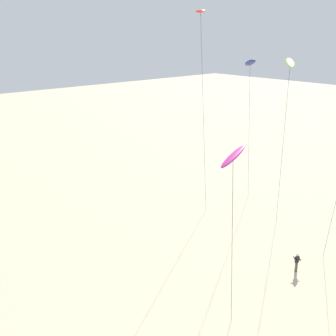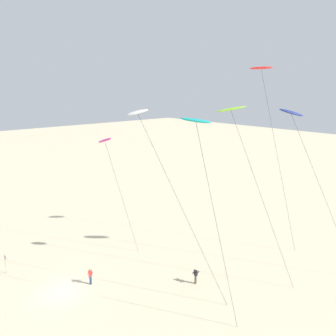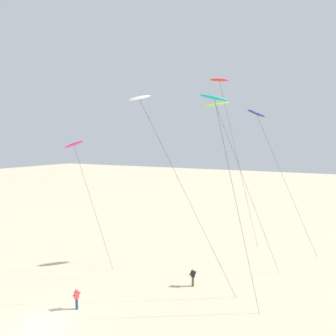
# 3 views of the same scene
# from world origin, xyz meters

# --- Properties ---
(ground_plane) EXTENTS (260.00, 260.00, 0.00)m
(ground_plane) POSITION_xyz_m (0.00, 0.00, 0.00)
(ground_plane) COLOR beige
(kite_magenta) EXTENTS (4.28, 2.41, 13.53)m
(kite_magenta) POSITION_xyz_m (-4.42, 8.00, 12.83)
(kite_magenta) COLOR #D8339E
(kite_magenta) RESTS_ON ground
(kite_white) EXTENTS (7.72, 5.09, 17.10)m
(kite_white) POSITION_xyz_m (4.85, 5.92, 16.30)
(kite_white) COLOR white
(kite_white) RESTS_ON ground
(kite_navy) EXTENTS (7.56, 5.26, 16.90)m
(kite_navy) POSITION_xyz_m (11.25, 19.22, 16.21)
(kite_navy) COLOR navy
(kite_navy) RESTS_ON ground
(kite_red) EXTENTS (5.61, 3.98, 20.96)m
(kite_red) POSITION_xyz_m (6.45, 21.07, 20.49)
(kite_red) COLOR red
(kite_red) RESTS_ON ground
(kite_teal) EXTENTS (4.21, 3.00, 16.68)m
(kite_teal) POSITION_xyz_m (10.60, 6.64, 16.15)
(kite_teal) COLOR teal
(kite_teal) RESTS_ON ground
(kite_lime) EXTENTS (7.01, 4.67, 17.19)m
(kite_lime) POSITION_xyz_m (8.59, 13.34, 16.58)
(kite_lime) COLOR #8CD833
(kite_lime) RESTS_ON ground
(kite_flyer_nearest) EXTENTS (0.58, 0.55, 1.67)m
(kite_flyer_nearest) POSITION_xyz_m (7.49, 10.32, 0.89)
(kite_flyer_nearest) COLOR #4C4738
(kite_flyer_nearest) RESTS_ON ground
(kite_flyer_middle) EXTENTS (0.65, 0.67, 1.67)m
(kite_flyer_middle) POSITION_xyz_m (0.73, 2.60, 0.89)
(kite_flyer_middle) COLOR navy
(kite_flyer_middle) RESTS_ON ground
(marker_flag) EXTENTS (0.57, 0.05, 2.10)m
(marker_flag) POSITION_xyz_m (-6.71, -2.98, 1.49)
(marker_flag) COLOR gray
(marker_flag) RESTS_ON ground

